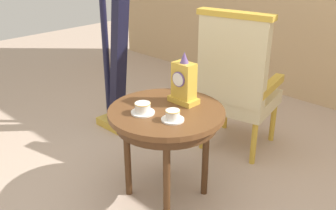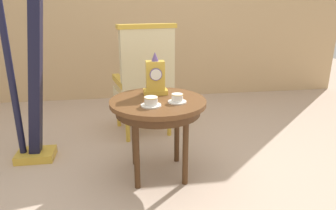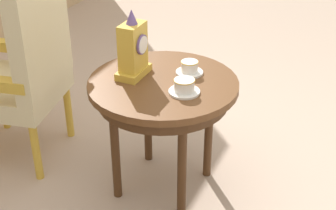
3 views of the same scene
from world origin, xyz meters
name	(u,v)px [view 2 (image 2 of 3)]	position (x,y,z in m)	size (l,w,h in m)	color
ground_plane	(163,174)	(0.00, 0.00, 0.00)	(10.00, 10.00, 0.00)	#BCA38E
side_table	(158,109)	(-0.04, 0.02, 0.55)	(0.73, 0.73, 0.63)	brown
teacup_left	(151,102)	(-0.10, -0.11, 0.66)	(0.15, 0.15, 0.07)	white
teacup_right	(177,99)	(0.10, -0.06, 0.66)	(0.14, 0.14, 0.07)	white
mantel_clock	(155,78)	(-0.04, 0.18, 0.76)	(0.19, 0.11, 0.34)	gold
armchair	(145,79)	(-0.07, 0.83, 0.59)	(0.64, 0.63, 1.14)	beige
harp	(29,78)	(-1.05, 0.43, 0.74)	(0.40, 0.24, 1.83)	gold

